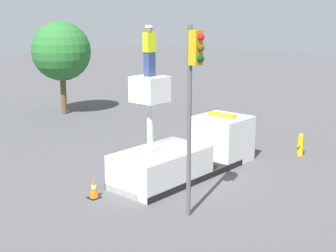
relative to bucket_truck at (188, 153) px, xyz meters
name	(u,v)px	position (x,y,z in m)	size (l,w,h in m)	color
ground_plane	(179,176)	(-0.55, 0.00, -0.85)	(120.00, 120.00, 0.00)	#4C4C4F
bucket_truck	(188,153)	(0.00, 0.00, 0.00)	(6.83, 2.17, 4.11)	black
worker	(149,51)	(-2.16, 0.00, 4.14)	(0.40, 0.26, 1.75)	navy
traffic_light_pole	(193,85)	(-3.15, -2.72, 3.32)	(0.34, 0.57, 5.92)	#515156
fire_hydrant	(301,145)	(5.27, -2.28, -0.34)	(0.51, 0.27, 1.04)	gold
traffic_cone_rear	(94,188)	(-4.20, 0.78, -0.49)	(0.40, 0.40, 0.75)	black
tree_left_bg	(61,51)	(3.85, 13.39, 3.15)	(3.70, 3.70, 5.86)	brown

